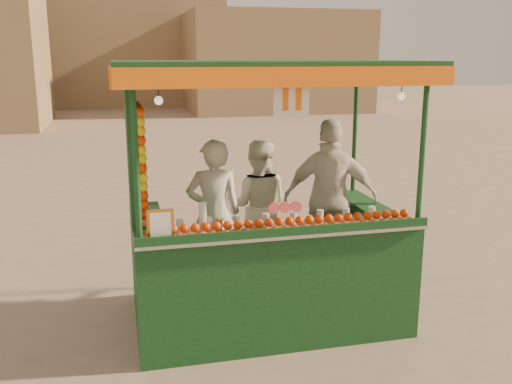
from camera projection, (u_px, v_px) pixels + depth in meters
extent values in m
plane|color=#746353|center=(241.00, 326.00, 6.12)|extent=(90.00, 90.00, 0.00)
cube|color=olive|center=(274.00, 62.00, 29.83)|extent=(9.00, 6.00, 5.00)
cube|color=olive|center=(98.00, 44.00, 33.20)|extent=(14.00, 7.00, 7.00)
cube|color=#0E3514|center=(265.00, 302.00, 6.33)|extent=(2.80, 1.72, 0.32)
cylinder|color=black|center=(177.00, 308.00, 6.10)|extent=(0.39, 0.11, 0.39)
cylinder|color=black|center=(346.00, 291.00, 6.54)|extent=(0.39, 0.11, 0.39)
cube|color=#0E3514|center=(283.00, 275.00, 5.53)|extent=(2.80, 0.32, 0.86)
cube|color=#0E3514|center=(149.00, 258.00, 6.01)|extent=(0.32, 1.40, 0.86)
cube|color=#0E3514|center=(366.00, 240.00, 6.58)|extent=(0.32, 1.40, 0.86)
cube|color=#B2B2B7|center=(283.00, 230.00, 5.45)|extent=(2.80, 0.50, 0.03)
cylinder|color=#0E3514|center=(136.00, 163.00, 4.84)|extent=(0.05, 0.05, 1.51)
cylinder|color=#0E3514|center=(422.00, 151.00, 5.46)|extent=(0.05, 0.05, 1.51)
cylinder|color=#0E3514|center=(131.00, 137.00, 6.37)|extent=(0.05, 0.05, 1.51)
cylinder|color=#0E3514|center=(355.00, 130.00, 6.99)|extent=(0.05, 0.05, 1.51)
cube|color=#0E3514|center=(266.00, 65.00, 5.73)|extent=(3.02, 1.94, 0.09)
cube|color=orange|center=(294.00, 77.00, 4.83)|extent=(3.02, 0.04, 0.17)
cube|color=orange|center=(245.00, 71.00, 6.66)|extent=(3.02, 0.04, 0.17)
cube|color=orange|center=(112.00, 75.00, 5.40)|extent=(0.04, 1.94, 0.17)
cube|color=orange|center=(402.00, 73.00, 6.09)|extent=(0.04, 1.94, 0.17)
cylinder|color=#F54A55|center=(285.00, 207.00, 5.25)|extent=(0.11, 0.03, 0.11)
cube|color=#BE7323|center=(160.00, 226.00, 5.01)|extent=(0.24, 0.02, 0.30)
cube|color=white|center=(291.00, 99.00, 4.96)|extent=(0.32, 0.02, 0.32)
sphere|color=#FFE5B2|center=(159.00, 101.00, 4.84)|extent=(0.08, 0.08, 0.08)
sphere|color=#FFE5B2|center=(401.00, 96.00, 5.36)|extent=(0.08, 0.08, 0.08)
imported|color=beige|center=(214.00, 214.00, 6.21)|extent=(0.61, 0.40, 1.65)
imported|color=white|center=(258.00, 205.00, 6.74)|extent=(0.91, 0.80, 1.56)
imported|color=silver|center=(330.00, 198.00, 6.52)|extent=(1.15, 0.72, 1.82)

